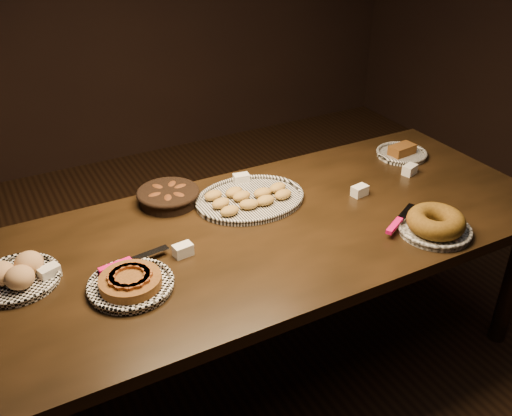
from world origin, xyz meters
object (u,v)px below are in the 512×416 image
madeleine_platter (250,198)px  bundt_cake_plate (435,224)px  apple_tart_plate (131,283)px  buffet_table (267,243)px

madeleine_platter → bundt_cake_plate: bearing=-69.6°
apple_tart_plate → bundt_cake_plate: bearing=8.3°
apple_tart_plate → bundt_cake_plate: (1.14, -0.23, 0.02)m
buffet_table → apple_tart_plate: (-0.59, -0.11, 0.10)m
apple_tart_plate → bundt_cake_plate: 1.17m
madeleine_platter → bundt_cake_plate: bundt_cake_plate is taller
buffet_table → apple_tart_plate: size_ratio=7.21×
apple_tart_plate → madeleine_platter: apple_tart_plate is taller
bundt_cake_plate → buffet_table: bearing=154.9°
buffet_table → bundt_cake_plate: bundt_cake_plate is taller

